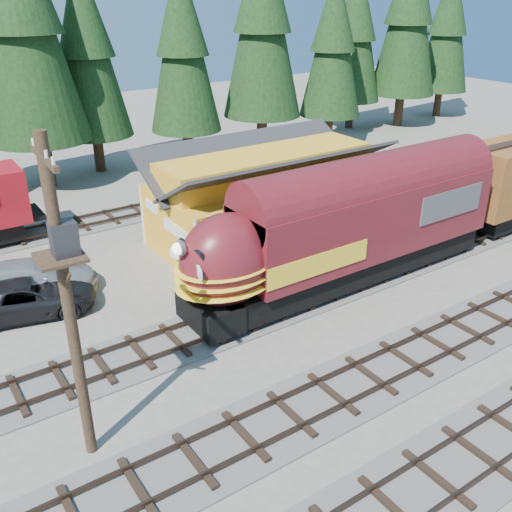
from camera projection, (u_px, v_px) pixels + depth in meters
ground at (408, 319)px, 24.17m from camera, size 120.00×120.00×0.00m
track_siding at (477, 234)px, 32.19m from camera, size 68.00×3.20×0.33m
track_spur at (48, 232)px, 32.50m from camera, size 32.00×3.20×0.33m
depot at (267, 187)px, 30.72m from camera, size 12.80×7.00×5.30m
conifer_backdrop at (232, 33)px, 41.44m from camera, size 81.46×22.58×15.82m
locomotive at (339, 234)px, 25.69m from camera, size 16.83×3.34×4.57m
utility_pole at (67, 289)px, 15.00m from camera, size 1.25×2.40×9.81m
pickup_truck_a at (28, 298)px, 24.24m from camera, size 6.07×3.84×1.56m
pickup_truck_b at (30, 279)px, 25.59m from camera, size 6.31×3.75×1.71m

